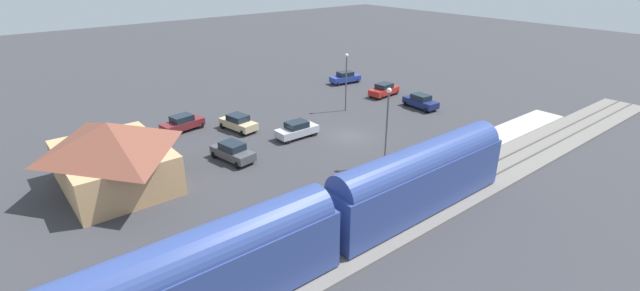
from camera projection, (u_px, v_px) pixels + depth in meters
ground_plane at (349, 136)px, 46.21m from camera, size 200.00×200.00×0.00m
railway_track at (464, 185)px, 36.16m from camera, size 4.80×70.00×0.30m
platform at (425, 168)px, 39.00m from camera, size 3.20×46.00×0.30m
passenger_train at (329, 216)px, 26.69m from camera, size 2.93×33.13×4.98m
station_building at (112, 153)px, 35.22m from camera, size 10.93×8.40×5.50m
pedestrian_on_platform at (400, 169)px, 36.27m from camera, size 0.36×0.36×1.71m
pedestrian_waiting_far at (430, 151)px, 39.56m from camera, size 0.36×0.36×1.71m
sedan_tan at (238, 123)px, 47.55m from camera, size 4.75×2.85×1.74m
sedan_red at (384, 90)px, 59.29m from camera, size 2.29×4.66×1.74m
sedan_charcoal at (233, 151)px, 40.47m from camera, size 4.75×2.84×1.74m
sedan_navy at (421, 101)px, 54.56m from camera, size 4.61×2.49×1.74m
sedan_silver at (297, 130)px, 45.62m from camera, size 1.85×4.50×1.74m
sedan_maroon at (182, 123)px, 47.40m from camera, size 2.52×4.73×1.74m
sedan_blue at (345, 77)px, 65.35m from camera, size 2.47×4.72×1.74m
light_pole_near_platform at (387, 118)px, 37.94m from camera, size 0.44×0.44×7.22m
light_pole_lot_center at (346, 75)px, 52.24m from camera, size 0.44×0.44×6.97m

